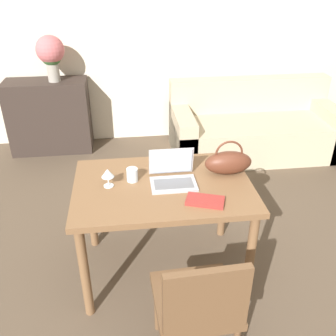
{
  "coord_description": "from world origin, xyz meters",
  "views": [
    {
      "loc": [
        -0.31,
        -1.49,
        2.05
      ],
      "look_at": [
        -0.05,
        0.6,
        0.87
      ],
      "focal_mm": 40.0,
      "sensor_mm": 36.0,
      "label": 1
    }
  ],
  "objects_px": {
    "couch": "(253,129)",
    "flower_vase": "(51,53)",
    "wine_glass": "(108,174)",
    "handbag": "(228,162)",
    "laptop": "(172,173)",
    "chair": "(198,303)",
    "drinking_glass": "(132,175)"
  },
  "relations": [
    {
      "from": "couch",
      "to": "drinking_glass",
      "type": "height_order",
      "value": "drinking_glass"
    },
    {
      "from": "drinking_glass",
      "to": "flower_vase",
      "type": "height_order",
      "value": "flower_vase"
    },
    {
      "from": "chair",
      "to": "flower_vase",
      "type": "bearing_deg",
      "value": 107.58
    },
    {
      "from": "wine_glass",
      "to": "handbag",
      "type": "xyz_separation_m",
      "value": [
        0.82,
        0.07,
        -0.01
      ]
    },
    {
      "from": "couch",
      "to": "flower_vase",
      "type": "bearing_deg",
      "value": 172.0
    },
    {
      "from": "chair",
      "to": "laptop",
      "type": "bearing_deg",
      "value": 89.59
    },
    {
      "from": "handbag",
      "to": "laptop",
      "type": "bearing_deg",
      "value": -171.92
    },
    {
      "from": "couch",
      "to": "wine_glass",
      "type": "bearing_deg",
      "value": -131.99
    },
    {
      "from": "chair",
      "to": "laptop",
      "type": "relative_size",
      "value": 2.79
    },
    {
      "from": "couch",
      "to": "flower_vase",
      "type": "height_order",
      "value": "flower_vase"
    },
    {
      "from": "laptop",
      "to": "drinking_glass",
      "type": "bearing_deg",
      "value": 172.38
    },
    {
      "from": "couch",
      "to": "laptop",
      "type": "bearing_deg",
      "value": -123.96
    },
    {
      "from": "flower_vase",
      "to": "drinking_glass",
      "type": "bearing_deg",
      "value": -69.54
    },
    {
      "from": "laptop",
      "to": "couch",
      "type": "bearing_deg",
      "value": 56.04
    },
    {
      "from": "laptop",
      "to": "wine_glass",
      "type": "distance_m",
      "value": 0.43
    },
    {
      "from": "drinking_glass",
      "to": "wine_glass",
      "type": "xyz_separation_m",
      "value": [
        -0.16,
        -0.05,
        0.05
      ]
    },
    {
      "from": "chair",
      "to": "handbag",
      "type": "xyz_separation_m",
      "value": [
        0.36,
        0.86,
        0.35
      ]
    },
    {
      "from": "chair",
      "to": "flower_vase",
      "type": "relative_size",
      "value": 1.68
    },
    {
      "from": "couch",
      "to": "flower_vase",
      "type": "relative_size",
      "value": 3.87
    },
    {
      "from": "wine_glass",
      "to": "flower_vase",
      "type": "bearing_deg",
      "value": 106.19
    },
    {
      "from": "laptop",
      "to": "wine_glass",
      "type": "bearing_deg",
      "value": -177.9
    },
    {
      "from": "laptop",
      "to": "flower_vase",
      "type": "relative_size",
      "value": 0.6
    },
    {
      "from": "handbag",
      "to": "chair",
      "type": "bearing_deg",
      "value": -112.9
    },
    {
      "from": "drinking_glass",
      "to": "wine_glass",
      "type": "relative_size",
      "value": 0.71
    },
    {
      "from": "laptop",
      "to": "handbag",
      "type": "height_order",
      "value": "handbag"
    },
    {
      "from": "couch",
      "to": "laptop",
      "type": "height_order",
      "value": "laptop"
    },
    {
      "from": "couch",
      "to": "chair",
      "type": "bearing_deg",
      "value": -114.44
    },
    {
      "from": "chair",
      "to": "couch",
      "type": "bearing_deg",
      "value": 62.96
    },
    {
      "from": "handbag",
      "to": "couch",
      "type": "bearing_deg",
      "value": 64.81
    },
    {
      "from": "drinking_glass",
      "to": "handbag",
      "type": "distance_m",
      "value": 0.66
    },
    {
      "from": "wine_glass",
      "to": "handbag",
      "type": "relative_size",
      "value": 0.39
    },
    {
      "from": "couch",
      "to": "wine_glass",
      "type": "height_order",
      "value": "wine_glass"
    }
  ]
}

